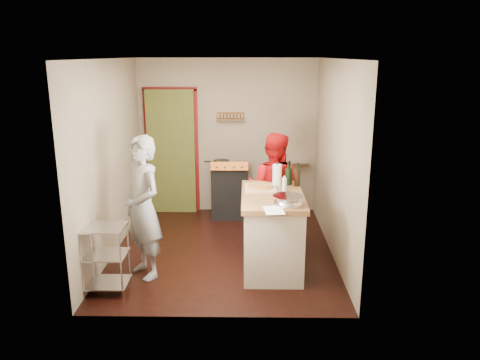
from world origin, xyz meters
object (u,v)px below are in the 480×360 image
stove (230,190)px  wire_shelving (106,256)px  person_red (273,189)px  person_stripe (143,208)px  island (272,229)px

stove → wire_shelving: (-1.33, -2.62, -0.01)m
person_red → wire_shelving: bearing=56.6°
stove → person_stripe: bearing=-113.7°
island → stove: bearing=107.1°
stove → person_red: (0.66, -1.14, 0.36)m
person_stripe → person_red: bearing=83.3°
wire_shelving → person_red: person_red is taller
stove → island: (0.60, -1.95, 0.06)m
stove → island: bearing=-72.9°
person_stripe → person_red: 1.94m
wire_shelving → person_stripe: bearing=49.2°
island → person_red: person_red is taller
island → person_stripe: (-1.57, -0.25, 0.36)m
wire_shelving → island: 2.04m
person_stripe → stove: bearing=116.4°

